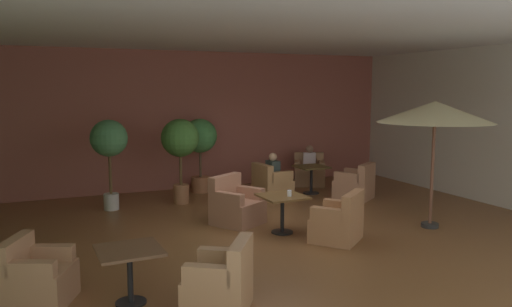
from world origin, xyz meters
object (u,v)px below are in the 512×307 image
at_px(armchair_mid_center_north, 271,185).
at_px(patron_blue_shirt, 273,168).
at_px(armchair_front_left_north, 339,223).
at_px(armchair_front_right_east, 37,279).
at_px(cafe_table_front_left, 282,203).
at_px(patio_umbrella_tall_red, 435,113).
at_px(patron_by_window, 309,158).
at_px(armchair_front_left_east, 236,206).
at_px(armchair_mid_center_south, 309,173).
at_px(potted_tree_left_corner, 200,142).
at_px(potted_tree_mid_right, 180,142).
at_px(armchair_front_right_north, 221,284).
at_px(cafe_table_front_right, 130,260).
at_px(cafe_table_mid_center, 311,172).
at_px(armchair_mid_center_east, 355,185).
at_px(potted_tree_mid_left, 109,143).
at_px(iced_drink_cup, 289,193).

distance_m(armchair_mid_center_north, patron_blue_shirt, 0.41).
bearing_deg(armchair_front_left_north, patron_blue_shirt, 83.46).
xyz_separation_m(armchair_front_right_east, armchair_mid_center_north, (5.05, 4.12, 0.01)).
bearing_deg(patron_blue_shirt, cafe_table_front_left, -111.91).
distance_m(patio_umbrella_tall_red, patron_by_window, 4.71).
relative_size(armchair_front_left_east, armchair_mid_center_south, 1.05).
xyz_separation_m(potted_tree_left_corner, patron_blue_shirt, (1.36, -1.35, -0.54)).
bearing_deg(armchair_mid_center_north, potted_tree_mid_right, 170.40).
bearing_deg(potted_tree_left_corner, armchair_front_left_north, -78.66).
height_order(armchair_front_left_east, armchair_front_right_north, armchair_front_left_east).
height_order(cafe_table_front_right, cafe_table_mid_center, same).
bearing_deg(armchair_front_right_north, armchair_front_right_east, 151.63).
relative_size(armchair_front_left_east, cafe_table_mid_center, 1.54).
distance_m(patio_umbrella_tall_red, patron_blue_shirt, 4.04).
bearing_deg(cafe_table_front_left, cafe_table_mid_center, 51.73).
relative_size(armchair_mid_center_south, patron_blue_shirt, 1.66).
bearing_deg(armchair_mid_center_east, armchair_front_left_east, -165.06).
distance_m(armchair_mid_center_east, patron_by_window, 1.98).
relative_size(potted_tree_mid_left, patron_blue_shirt, 3.03).
relative_size(armchair_mid_center_north, potted_tree_mid_right, 0.44).
height_order(armchair_front_left_north, armchair_front_right_east, armchair_front_left_north).
bearing_deg(potted_tree_mid_right, patron_by_window, 11.12).
height_order(armchair_front_right_north, patio_umbrella_tall_red, patio_umbrella_tall_red).
bearing_deg(armchair_front_right_east, armchair_mid_center_south, 38.05).
height_order(potted_tree_mid_right, iced_drink_cup, potted_tree_mid_right).
height_order(potted_tree_mid_right, patron_blue_shirt, potted_tree_mid_right).
bearing_deg(potted_tree_left_corner, iced_drink_cup, -84.71).
distance_m(cafe_table_mid_center, armchair_mid_center_east, 1.16).
height_order(cafe_table_front_left, patio_umbrella_tall_red, patio_umbrella_tall_red).
distance_m(armchair_front_right_north, patron_by_window, 7.85).
bearing_deg(armchair_front_left_north, armchair_mid_center_south, 66.23).
xyz_separation_m(potted_tree_left_corner, patron_by_window, (2.95, -0.27, -0.53)).
relative_size(patron_by_window, iced_drink_cup, 5.63).
xyz_separation_m(armchair_front_right_east, armchair_mid_center_south, (6.70, 5.24, 0.01)).
bearing_deg(cafe_table_mid_center, armchair_mid_center_east, -55.59).
bearing_deg(patron_blue_shirt, patio_umbrella_tall_red, -64.44).
bearing_deg(potted_tree_left_corner, armchair_front_right_east, -124.22).
relative_size(cafe_table_front_right, armchair_front_right_north, 0.77).
bearing_deg(armchair_front_left_east, potted_tree_mid_right, 103.95).
distance_m(armchair_front_left_east, armchair_front_right_north, 3.76).
height_order(armchair_front_left_north, cafe_table_front_right, armchair_front_left_north).
bearing_deg(cafe_table_front_right, cafe_table_front_left, 32.77).
bearing_deg(cafe_table_mid_center, armchair_mid_center_south, 63.08).
distance_m(armchair_mid_center_south, patron_blue_shirt, 2.01).
relative_size(armchair_front_right_east, potted_tree_mid_right, 0.50).
xyz_separation_m(cafe_table_front_right, potted_tree_left_corner, (2.70, 5.92, 0.73)).
xyz_separation_m(armchair_front_left_east, cafe_table_front_right, (-2.45, -2.83, 0.20)).
height_order(armchair_mid_center_south, patron_blue_shirt, patron_blue_shirt).
xyz_separation_m(armchair_front_right_north, potted_tree_mid_right, (1.00, 5.53, 1.06)).
bearing_deg(cafe_table_front_left, armchair_front_right_north, -128.98).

